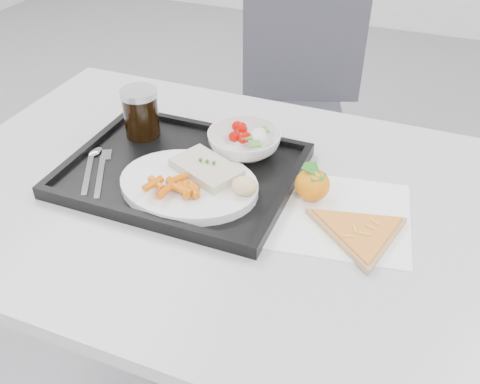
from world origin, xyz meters
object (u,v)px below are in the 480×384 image
object	(u,v)px
tray	(182,172)
tangerine	(312,184)
pizza_slice	(360,232)
dinner_plate	(189,185)
cola_glass	(141,112)
salad_bowl	(244,142)
table	(230,220)
chair	(292,95)

from	to	relation	value
tray	tangerine	distance (m)	0.27
tray	pizza_slice	world-z (taller)	tray
tangerine	pizza_slice	distance (m)	0.13
tray	dinner_plate	bearing A→B (deg)	-51.64
pizza_slice	cola_glass	bearing A→B (deg)	164.28
dinner_plate	salad_bowl	xyz separation A→B (m)	(0.05, 0.16, 0.01)
table	cola_glass	world-z (taller)	cola_glass
table	tangerine	xyz separation A→B (m)	(0.15, 0.04, 0.10)
table	tray	size ratio (longest dim) A/B	2.67
chair	table	bearing A→B (deg)	-81.35
pizza_slice	tray	bearing A→B (deg)	171.75
table	pizza_slice	bearing A→B (deg)	-7.26
salad_bowl	pizza_slice	bearing A→B (deg)	-30.04
chair	tangerine	distance (m)	0.90
chair	pizza_slice	bearing A→B (deg)	-66.49
chair	tray	bearing A→B (deg)	-88.74
table	chair	size ratio (longest dim) A/B	1.29
cola_glass	pizza_slice	size ratio (longest dim) A/B	0.42
tray	salad_bowl	xyz separation A→B (m)	(0.09, 0.11, 0.03)
chair	salad_bowl	world-z (taller)	chair
chair	salad_bowl	size ratio (longest dim) A/B	6.11
salad_bowl	tangerine	world-z (taller)	tangerine
chair	cola_glass	bearing A→B (deg)	-99.22
tray	pizza_slice	distance (m)	0.37
tray	tangerine	size ratio (longest dim) A/B	6.05
cola_glass	pizza_slice	world-z (taller)	cola_glass
pizza_slice	tangerine	bearing A→B (deg)	145.69
tangerine	salad_bowl	bearing A→B (deg)	152.82
tray	dinner_plate	distance (m)	0.07
chair	dinner_plate	xyz separation A→B (m)	(0.06, -0.89, 0.24)
table	chair	bearing A→B (deg)	98.65
tray	salad_bowl	world-z (taller)	salad_bowl
table	cola_glass	bearing A→B (deg)	156.32
cola_glass	salad_bowl	bearing A→B (deg)	4.18
salad_bowl	chair	bearing A→B (deg)	98.61
dinner_plate	salad_bowl	bearing A→B (deg)	72.70
pizza_slice	chair	bearing A→B (deg)	113.51
cola_glass	pizza_slice	distance (m)	0.53
table	dinner_plate	xyz separation A→B (m)	(-0.07, -0.03, 0.09)
tray	pizza_slice	xyz separation A→B (m)	(0.37, -0.05, 0.00)
tray	salad_bowl	size ratio (longest dim) A/B	2.96
tangerine	tray	bearing A→B (deg)	-175.83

